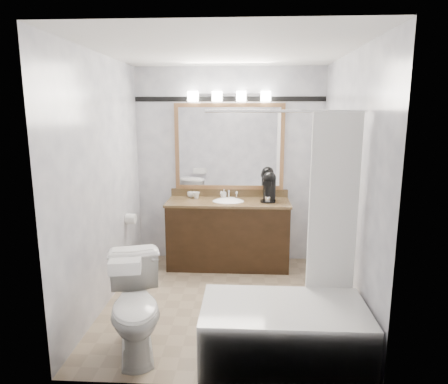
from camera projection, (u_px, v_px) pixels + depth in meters
The scene contains 14 objects.
room at pixel (224, 184), 3.90m from camera, with size 2.42×2.62×2.52m.
vanity at pixel (228, 232), 5.06m from camera, with size 1.53×0.58×0.97m.
mirror at pixel (229, 147), 5.11m from camera, with size 1.40×0.04×1.10m.
vanity_light_bar at pixel (229, 96), 4.93m from camera, with size 1.02×0.14×0.12m.
accent_stripe at pixel (229, 99), 5.00m from camera, with size 2.40×0.01×0.06m, color black.
bathtub at pixel (286, 324), 3.19m from camera, with size 1.30×0.75×1.96m.
tp_roll at pixel (131, 219), 4.73m from camera, with size 0.12×0.12×0.11m, color white.
toilet at pixel (136, 306), 3.24m from camera, with size 0.44×0.77×0.78m, color white.
tissue_box at pixel (125, 266), 2.93m from camera, with size 0.23×0.13×0.09m, color white.
coffee_maker at pixel (269, 186), 4.94m from camera, with size 0.19×0.24×0.37m.
cup_left at pixel (191, 195), 5.18m from camera, with size 0.09×0.09×0.07m, color white.
cup_right at pixel (196, 195), 5.12m from camera, with size 0.09×0.09×0.08m, color white.
soap_bottle_a at pixel (224, 193), 5.15m from camera, with size 0.05×0.05×0.11m, color white.
soap_bar at pixel (231, 198), 5.09m from camera, with size 0.07×0.04×0.02m, color beige.
Camera 1 is at (0.22, -3.84, 1.95)m, focal length 32.00 mm.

